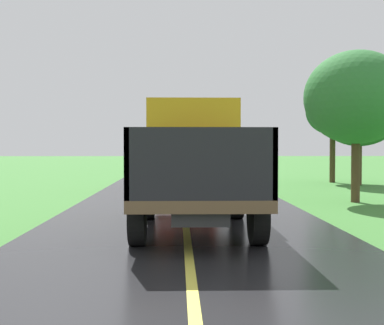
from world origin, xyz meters
TOP-DOWN VIEW (x-y plane):
  - banana_truck_near at (0.17, 9.92)m, footprint 2.38×5.82m
  - banana_truck_far at (0.12, 21.60)m, footprint 2.38×5.81m
  - roadside_tree_near_left at (7.56, 24.55)m, footprint 2.69×2.69m
  - roadside_tree_mid_right at (5.54, 15.14)m, footprint 3.33×3.33m
  - roadside_tree_far_left at (8.27, 22.73)m, footprint 4.09×4.09m

SIDE VIEW (x-z plane):
  - banana_truck_near at x=0.17m, z-range 0.07..2.87m
  - banana_truck_far at x=0.12m, z-range 0.07..2.87m
  - roadside_tree_mid_right at x=5.54m, z-range 0.93..5.80m
  - roadside_tree_near_left at x=7.56m, z-range 1.16..5.96m
  - roadside_tree_far_left at x=8.27m, z-range 0.90..6.39m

